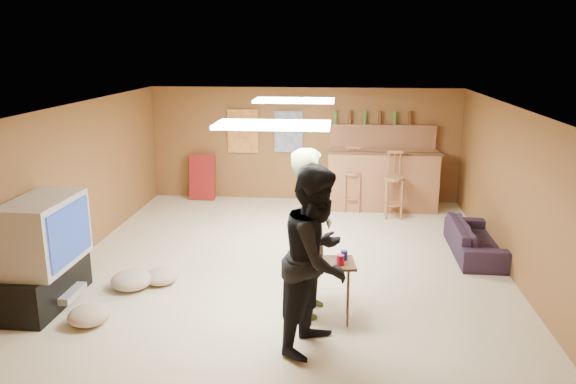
# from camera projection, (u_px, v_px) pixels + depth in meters

# --- Properties ---
(ground) EXTENTS (7.00, 7.00, 0.00)m
(ground) POSITION_uv_depth(u_px,v_px,m) (287.00, 265.00, 7.86)
(ground) COLOR beige
(ground) RESTS_ON ground
(ceiling) EXTENTS (6.00, 7.00, 0.02)m
(ceiling) POSITION_uv_depth(u_px,v_px,m) (287.00, 107.00, 7.30)
(ceiling) COLOR silver
(ceiling) RESTS_ON ground
(wall_back) EXTENTS (6.00, 0.02, 2.20)m
(wall_back) POSITION_uv_depth(u_px,v_px,m) (304.00, 144.00, 10.95)
(wall_back) COLOR brown
(wall_back) RESTS_ON ground
(wall_front) EXTENTS (6.00, 0.02, 2.20)m
(wall_front) POSITION_uv_depth(u_px,v_px,m) (242.00, 303.00, 4.21)
(wall_front) COLOR brown
(wall_front) RESTS_ON ground
(wall_left) EXTENTS (0.02, 7.00, 2.20)m
(wall_left) POSITION_uv_depth(u_px,v_px,m) (74.00, 184.00, 7.86)
(wall_left) COLOR brown
(wall_left) RESTS_ON ground
(wall_right) EXTENTS (0.02, 7.00, 2.20)m
(wall_right) POSITION_uv_depth(u_px,v_px,m) (515.00, 194.00, 7.31)
(wall_right) COLOR brown
(wall_right) RESTS_ON ground
(tv_stand) EXTENTS (0.55, 1.30, 0.50)m
(tv_stand) POSITION_uv_depth(u_px,v_px,m) (45.00, 284.00, 6.60)
(tv_stand) COLOR black
(tv_stand) RESTS_ON ground
(dvd_box) EXTENTS (0.35, 0.50, 0.08)m
(dvd_box) POSITION_uv_depth(u_px,v_px,m) (63.00, 293.00, 6.61)
(dvd_box) COLOR #B2B2B7
(dvd_box) RESTS_ON tv_stand
(tv_body) EXTENTS (0.60, 1.10, 0.80)m
(tv_body) POSITION_uv_depth(u_px,v_px,m) (44.00, 232.00, 6.43)
(tv_body) COLOR #B2B2B7
(tv_body) RESTS_ON tv_stand
(tv_screen) EXTENTS (0.02, 0.95, 0.65)m
(tv_screen) POSITION_uv_depth(u_px,v_px,m) (70.00, 233.00, 6.40)
(tv_screen) COLOR navy
(tv_screen) RESTS_ON tv_body
(bar_counter) EXTENTS (2.00, 0.60, 1.10)m
(bar_counter) POSITION_uv_depth(u_px,v_px,m) (382.00, 180.00, 10.43)
(bar_counter) COLOR brown
(bar_counter) RESTS_ON ground
(bar_lip) EXTENTS (2.10, 0.12, 0.05)m
(bar_lip) POSITION_uv_depth(u_px,v_px,m) (384.00, 153.00, 10.05)
(bar_lip) COLOR #442715
(bar_lip) RESTS_ON bar_counter
(bar_shelf) EXTENTS (2.00, 0.18, 0.05)m
(bar_shelf) POSITION_uv_depth(u_px,v_px,m) (383.00, 126.00, 10.62)
(bar_shelf) COLOR brown
(bar_shelf) RESTS_ON bar_backing
(bar_backing) EXTENTS (2.00, 0.14, 0.60)m
(bar_backing) POSITION_uv_depth(u_px,v_px,m) (382.00, 141.00, 10.71)
(bar_backing) COLOR brown
(bar_backing) RESTS_ON bar_counter
(poster_left) EXTENTS (0.60, 0.03, 0.85)m
(poster_left) POSITION_uv_depth(u_px,v_px,m) (243.00, 131.00, 10.96)
(poster_left) COLOR #BF3F26
(poster_left) RESTS_ON wall_back
(poster_right) EXTENTS (0.55, 0.03, 0.80)m
(poster_right) POSITION_uv_depth(u_px,v_px,m) (288.00, 132.00, 10.88)
(poster_right) COLOR #334C99
(poster_right) RESTS_ON wall_back
(folding_chair_stack) EXTENTS (0.50, 0.26, 0.91)m
(folding_chair_stack) POSITION_uv_depth(u_px,v_px,m) (202.00, 177.00, 11.11)
(folding_chair_stack) COLOR maroon
(folding_chair_stack) RESTS_ON ground
(ceiling_panel_front) EXTENTS (1.20, 0.60, 0.04)m
(ceiling_panel_front) POSITION_uv_depth(u_px,v_px,m) (273.00, 125.00, 5.87)
(ceiling_panel_front) COLOR white
(ceiling_panel_front) RESTS_ON ceiling
(ceiling_panel_back) EXTENTS (1.20, 0.60, 0.04)m
(ceiling_panel_back) POSITION_uv_depth(u_px,v_px,m) (294.00, 100.00, 8.47)
(ceiling_panel_back) COLOR white
(ceiling_panel_back) RESTS_ON ceiling
(person_olive) EXTENTS (0.52, 0.74, 1.91)m
(person_olive) POSITION_uv_depth(u_px,v_px,m) (311.00, 233.00, 6.25)
(person_olive) COLOR #4C5A34
(person_olive) RESTS_ON ground
(person_black) EXTENTS (1.00, 1.11, 1.88)m
(person_black) POSITION_uv_depth(u_px,v_px,m) (317.00, 259.00, 5.53)
(person_black) COLOR black
(person_black) RESTS_ON ground
(sofa) EXTENTS (0.64, 1.60, 0.47)m
(sofa) POSITION_uv_depth(u_px,v_px,m) (475.00, 239.00, 8.19)
(sofa) COLOR black
(sofa) RESTS_ON ground
(tray_table) EXTENTS (0.58, 0.48, 0.69)m
(tray_table) POSITION_uv_depth(u_px,v_px,m) (330.00, 291.00, 6.20)
(tray_table) COLOR #442715
(tray_table) RESTS_ON ground
(cup_red_near) EXTENTS (0.07, 0.07, 0.10)m
(cup_red_near) POSITION_uv_depth(u_px,v_px,m) (317.00, 255.00, 6.19)
(cup_red_near) COLOR red
(cup_red_near) RESTS_ON tray_table
(cup_red_far) EXTENTS (0.10, 0.10, 0.11)m
(cup_red_far) POSITION_uv_depth(u_px,v_px,m) (340.00, 260.00, 6.02)
(cup_red_far) COLOR red
(cup_red_far) RESTS_ON tray_table
(cup_blue) EXTENTS (0.08, 0.08, 0.10)m
(cup_blue) POSITION_uv_depth(u_px,v_px,m) (344.00, 255.00, 6.17)
(cup_blue) COLOR #17219F
(cup_blue) RESTS_ON tray_table
(bar_stool_left) EXTENTS (0.41, 0.41, 1.26)m
(bar_stool_left) POSITION_uv_depth(u_px,v_px,m) (353.00, 178.00, 10.27)
(bar_stool_left) COLOR brown
(bar_stool_left) RESTS_ON ground
(bar_stool_right) EXTENTS (0.46, 0.46, 1.28)m
(bar_stool_right) POSITION_uv_depth(u_px,v_px,m) (394.00, 183.00, 9.84)
(bar_stool_right) COLOR brown
(bar_stool_right) RESTS_ON ground
(cushion_near_tv) EXTENTS (0.56, 0.56, 0.23)m
(cushion_near_tv) POSITION_uv_depth(u_px,v_px,m) (132.00, 280.00, 7.06)
(cushion_near_tv) COLOR tan
(cushion_near_tv) RESTS_ON ground
(cushion_mid) EXTENTS (0.56, 0.56, 0.20)m
(cushion_mid) POSITION_uv_depth(u_px,v_px,m) (161.00, 276.00, 7.22)
(cushion_mid) COLOR tan
(cushion_mid) RESTS_ON ground
(cushion_far) EXTENTS (0.54, 0.54, 0.21)m
(cushion_far) POSITION_uv_depth(u_px,v_px,m) (89.00, 315.00, 6.17)
(cushion_far) COLOR tan
(cushion_far) RESTS_ON ground
(bottle_row) EXTENTS (1.48, 0.08, 0.26)m
(bottle_row) POSITION_uv_depth(u_px,v_px,m) (372.00, 118.00, 10.58)
(bottle_row) COLOR #3F7233
(bottle_row) RESTS_ON bar_shelf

